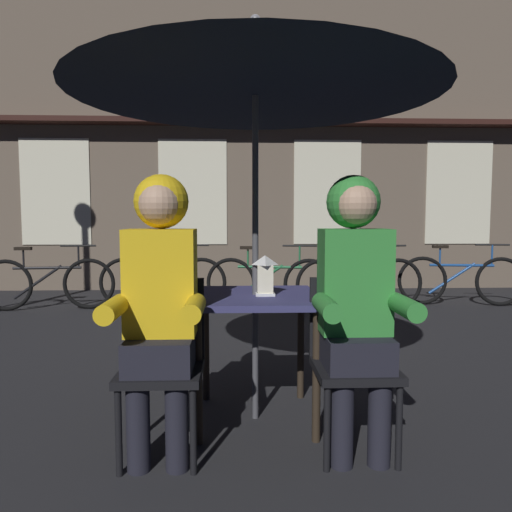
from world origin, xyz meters
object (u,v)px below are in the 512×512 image
at_px(bicycle_nearest, 48,283).
at_px(bicycle_fourth, 359,283).
at_px(person_right_hooded, 356,286).
at_px(bicycle_fifth, 461,280).
at_px(bicycle_second, 163,281).
at_px(patio_umbrella, 255,61).
at_px(bicycle_third, 269,282).
at_px(person_left_hooded, 160,288).
at_px(cafe_table, 255,312).
at_px(chair_right, 352,354).
at_px(lantern, 265,274).
at_px(chair_left, 163,356).

bearing_deg(bicycle_nearest, bicycle_fourth, -1.76).
distance_m(person_right_hooded, bicycle_fourth, 3.89).
bearing_deg(bicycle_fifth, person_right_hooded, -121.64).
bearing_deg(bicycle_second, bicycle_fourth, -5.46).
distance_m(patio_umbrella, person_right_hooded, 1.37).
bearing_deg(bicycle_third, bicycle_nearest, 179.70).
relative_size(bicycle_second, bicycle_fourth, 1.00).
distance_m(person_left_hooded, bicycle_fourth, 4.24).
distance_m(cafe_table, bicycle_fourth, 3.63).
distance_m(cafe_table, bicycle_second, 3.72).
xyz_separation_m(chair_right, bicycle_nearest, (-3.02, 3.80, -0.14)).
relative_size(lantern, bicycle_fifth, 0.14).
bearing_deg(cafe_table, bicycle_nearest, 126.51).
distance_m(chair_left, bicycle_second, 3.97).
bearing_deg(person_right_hooded, patio_umbrella, 138.43).
xyz_separation_m(cafe_table, person_right_hooded, (0.48, -0.43, 0.21)).
distance_m(lantern, person_right_hooded, 0.58).
bearing_deg(cafe_table, chair_right, -37.55).
distance_m(lantern, person_left_hooded, 0.67).
bearing_deg(person_left_hooded, bicycle_second, 98.70).
bearing_deg(bicycle_fourth, lantern, -113.11).
xyz_separation_m(bicycle_third, bicycle_fourth, (1.16, -0.11, 0.00)).
relative_size(lantern, person_left_hooded, 0.17).
relative_size(bicycle_second, bicycle_fifth, 1.01).
bearing_deg(person_left_hooded, lantern, 36.85).
height_order(bicycle_fourth, bicycle_fifth, same).
xyz_separation_m(lantern, bicycle_second, (-1.14, 3.57, -0.51)).
distance_m(person_right_hooded, bicycle_nearest, 4.92).
distance_m(chair_left, bicycle_fifth, 5.18).
relative_size(patio_umbrella, bicycle_fourth, 1.37).
height_order(cafe_table, chair_right, chair_right).
distance_m(person_left_hooded, bicycle_third, 3.95).
relative_size(cafe_table, patio_umbrella, 0.32).
bearing_deg(bicycle_third, person_left_hooded, -101.71).
xyz_separation_m(bicycle_second, bicycle_fifth, (4.01, -0.01, 0.00)).
xyz_separation_m(cafe_table, person_left_hooded, (-0.48, -0.43, 0.21)).
distance_m(chair_left, person_right_hooded, 1.03).
height_order(cafe_table, bicycle_second, bicycle_second).
xyz_separation_m(person_left_hooded, bicycle_third, (0.80, 3.84, -0.50)).
xyz_separation_m(patio_umbrella, person_left_hooded, (-0.48, -0.43, -1.21)).
height_order(lantern, chair_left, lantern).
height_order(patio_umbrella, bicycle_second, patio_umbrella).
distance_m(chair_right, person_right_hooded, 0.36).
bearing_deg(bicycle_second, chair_left, -81.17).
bearing_deg(patio_umbrella, bicycle_fourth, 65.94).
xyz_separation_m(patio_umbrella, chair_left, (-0.48, -0.37, -1.57)).
bearing_deg(bicycle_fourth, chair_right, -105.16).
bearing_deg(patio_umbrella, bicycle_fifth, 50.45).
bearing_deg(bicycle_fifth, chair_right, -122.01).
xyz_separation_m(person_left_hooded, bicycle_second, (-0.61, 3.98, -0.50)).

